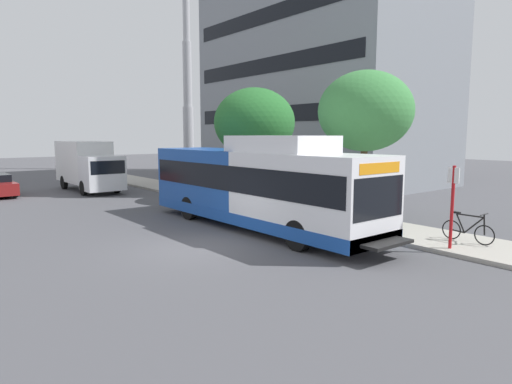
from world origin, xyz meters
TOP-DOWN VIEW (x-y plane):
  - ground_plane at (0.00, 8.00)m, footprint 120.00×120.00m
  - sidewalk_curb at (7.00, 6.00)m, footprint 3.00×56.00m
  - transit_bus at (3.52, 1.21)m, footprint 2.58×12.25m
  - bus_stop_sign_pole at (5.95, -5.46)m, footprint 0.10×0.36m
  - bicycle_parked at (7.18, -5.41)m, footprint 0.52×1.76m
  - street_tree_near_stop at (7.70, -0.71)m, footprint 3.86×3.86m
  - street_tree_mid_block at (7.95, 6.90)m, footprint 4.42×4.42m
  - box_truck_background at (2.29, 17.43)m, footprint 2.32×7.01m
  - apartment_tower_backdrop at (18.77, 12.18)m, footprint 10.81×18.23m
  - lattice_comm_tower at (16.67, 29.08)m, footprint 1.10×1.10m

SIDE VIEW (x-z plane):
  - ground_plane at x=0.00m, z-range 0.00..0.00m
  - sidewalk_curb at x=7.00m, z-range 0.00..0.14m
  - bicycle_parked at x=7.18m, z-range 0.05..1.07m
  - bus_stop_sign_pole at x=5.95m, z-range 0.35..2.95m
  - transit_bus at x=3.52m, z-range -0.12..3.53m
  - box_truck_background at x=2.29m, z-range 0.12..3.37m
  - street_tree_mid_block at x=7.95m, z-range 1.30..7.38m
  - street_tree_near_stop at x=7.70m, z-range 1.55..7.69m
  - lattice_comm_tower at x=16.67m, z-range -4.84..24.07m
  - apartment_tower_backdrop at x=18.77m, z-range 0.00..27.31m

